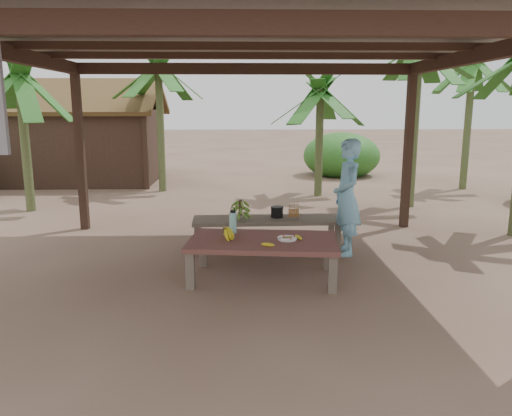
{
  "coord_description": "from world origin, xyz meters",
  "views": [
    {
      "loc": [
        -0.08,
        -6.23,
        2.09
      ],
      "look_at": [
        0.11,
        0.09,
        0.8
      ],
      "focal_mm": 35.0,
      "sensor_mm": 36.0,
      "label": 1
    }
  ],
  "objects_px": {
    "plate": "(287,239)",
    "cooking_pot": "(277,212)",
    "bench": "(267,222)",
    "woman": "(347,197)",
    "ripe_banana_bunch": "(224,233)",
    "water_flask": "(233,222)",
    "work_table": "(263,244)"
  },
  "relations": [
    {
      "from": "work_table",
      "to": "woman",
      "type": "xyz_separation_m",
      "value": [
        1.23,
        1.03,
        0.39
      ]
    },
    {
      "from": "work_table",
      "to": "bench",
      "type": "relative_size",
      "value": 0.86
    },
    {
      "from": "ripe_banana_bunch",
      "to": "woman",
      "type": "distance_m",
      "value": 1.99
    },
    {
      "from": "cooking_pot",
      "to": "plate",
      "type": "bearing_deg",
      "value": -89.3
    },
    {
      "from": "woman",
      "to": "water_flask",
      "type": "bearing_deg",
      "value": -71.47
    },
    {
      "from": "plate",
      "to": "water_flask",
      "type": "relative_size",
      "value": 0.7
    },
    {
      "from": "bench",
      "to": "woman",
      "type": "height_order",
      "value": "woman"
    },
    {
      "from": "plate",
      "to": "cooking_pot",
      "type": "height_order",
      "value": "cooking_pot"
    },
    {
      "from": "work_table",
      "to": "woman",
      "type": "bearing_deg",
      "value": 45.93
    },
    {
      "from": "ripe_banana_bunch",
      "to": "cooking_pot",
      "type": "xyz_separation_m",
      "value": [
        0.75,
        1.41,
        -0.05
      ]
    },
    {
      "from": "work_table",
      "to": "plate",
      "type": "xyz_separation_m",
      "value": [
        0.29,
        -0.04,
        0.08
      ]
    },
    {
      "from": "bench",
      "to": "woman",
      "type": "bearing_deg",
      "value": -19.23
    },
    {
      "from": "work_table",
      "to": "cooking_pot",
      "type": "relative_size",
      "value": 10.35
    },
    {
      "from": "work_table",
      "to": "plate",
      "type": "distance_m",
      "value": 0.3
    },
    {
      "from": "plate",
      "to": "bench",
      "type": "bearing_deg",
      "value": 96.95
    },
    {
      "from": "cooking_pot",
      "to": "woman",
      "type": "bearing_deg",
      "value": -23.82
    },
    {
      "from": "plate",
      "to": "cooking_pot",
      "type": "bearing_deg",
      "value": 90.7
    },
    {
      "from": "bench",
      "to": "woman",
      "type": "relative_size",
      "value": 1.34
    },
    {
      "from": "cooking_pot",
      "to": "woman",
      "type": "relative_size",
      "value": 0.11
    },
    {
      "from": "plate",
      "to": "water_flask",
      "type": "bearing_deg",
      "value": 150.07
    },
    {
      "from": "work_table",
      "to": "ripe_banana_bunch",
      "type": "bearing_deg",
      "value": -179.11
    },
    {
      "from": "cooking_pot",
      "to": "water_flask",
      "type": "bearing_deg",
      "value": -120.11
    },
    {
      "from": "ripe_banana_bunch",
      "to": "cooking_pot",
      "type": "relative_size",
      "value": 1.38
    },
    {
      "from": "ripe_banana_bunch",
      "to": "plate",
      "type": "height_order",
      "value": "ripe_banana_bunch"
    },
    {
      "from": "ripe_banana_bunch",
      "to": "plate",
      "type": "xyz_separation_m",
      "value": [
        0.77,
        -0.09,
        -0.06
      ]
    },
    {
      "from": "plate",
      "to": "woman",
      "type": "bearing_deg",
      "value": 48.56
    },
    {
      "from": "plate",
      "to": "water_flask",
      "type": "distance_m",
      "value": 0.78
    },
    {
      "from": "bench",
      "to": "plate",
      "type": "height_order",
      "value": "plate"
    },
    {
      "from": "work_table",
      "to": "water_flask",
      "type": "distance_m",
      "value": 0.55
    },
    {
      "from": "water_flask",
      "to": "plate",
      "type": "bearing_deg",
      "value": -29.93
    },
    {
      "from": "bench",
      "to": "ripe_banana_bunch",
      "type": "xyz_separation_m",
      "value": [
        -0.6,
        -1.33,
        0.18
      ]
    },
    {
      "from": "water_flask",
      "to": "woman",
      "type": "xyz_separation_m",
      "value": [
        1.61,
        0.69,
        0.19
      ]
    }
  ]
}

